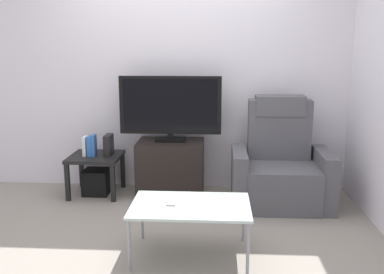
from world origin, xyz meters
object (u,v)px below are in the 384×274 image
at_px(tv_stand, 171,167).
at_px(television, 170,107).
at_px(book_rightmost, 94,145).
at_px(book_leftmost, 85,146).
at_px(book_middle, 90,146).
at_px(side_table, 96,161).
at_px(coffee_table, 191,208).
at_px(cell_phone, 172,202).
at_px(game_console, 109,145).
at_px(subwoofer_box, 97,182).
at_px(recliner_armchair, 280,167).

bearing_deg(tv_stand, television, 90.00).
xyz_separation_m(tv_stand, book_rightmost, (-0.81, -0.08, 0.25)).
bearing_deg(book_leftmost, book_middle, 0.00).
xyz_separation_m(side_table, book_middle, (-0.05, -0.02, 0.17)).
bearing_deg(book_rightmost, coffee_table, -50.32).
relative_size(book_middle, cell_phone, 1.41).
bearing_deg(television, game_console, -174.17).
relative_size(tv_stand, television, 0.65).
xyz_separation_m(subwoofer_box, game_console, (0.15, 0.01, 0.41)).
bearing_deg(book_middle, book_rightmost, 0.00).
distance_m(book_rightmost, cell_phone, 1.64).
bearing_deg(recliner_armchair, coffee_table, -118.45).
relative_size(side_table, game_console, 2.42).
distance_m(recliner_armchair, cell_phone, 1.54).
distance_m(tv_stand, coffee_table, 1.46).
height_order(book_leftmost, book_rightmost, book_rightmost).
bearing_deg(subwoofer_box, side_table, 180.00).
bearing_deg(side_table, coffee_table, -50.89).
height_order(side_table, subwoofer_box, side_table).
height_order(television, side_table, television).
bearing_deg(side_table, book_rightmost, -106.98).
bearing_deg(side_table, book_middle, -157.05).
distance_m(tv_stand, cell_phone, 1.41).
distance_m(subwoofer_box, coffee_table, 1.78).
distance_m(tv_stand, book_middle, 0.89).
xyz_separation_m(book_leftmost, coffee_table, (1.21, -1.35, -0.15)).
distance_m(book_middle, book_rightmost, 0.04).
bearing_deg(cell_phone, book_middle, 129.48).
height_order(television, cell_phone, television).
height_order(recliner_armchair, coffee_table, recliner_armchair).
bearing_deg(cell_phone, book_rightmost, 128.34).
bearing_deg(recliner_armchair, book_rightmost, -177.64).
relative_size(recliner_armchair, cell_phone, 7.20).
relative_size(television, book_leftmost, 5.19).
bearing_deg(subwoofer_box, tv_stand, 4.15).
height_order(book_middle, game_console, game_console).
bearing_deg(side_table, subwoofer_box, 0.00).
height_order(book_middle, cell_phone, book_middle).
distance_m(recliner_armchair, game_console, 1.82).
xyz_separation_m(tv_stand, recliner_armchair, (1.14, -0.21, 0.08)).
xyz_separation_m(side_table, coffee_table, (1.11, -1.37, 0.02)).
relative_size(tv_stand, book_middle, 3.33).
relative_size(subwoofer_box, book_middle, 1.28).
height_order(television, recliner_armchair, television).
distance_m(book_leftmost, coffee_table, 1.82).
height_order(recliner_armchair, subwoofer_box, recliner_armchair).
xyz_separation_m(television, recliner_armchair, (1.14, -0.23, -0.58)).
bearing_deg(book_middle, coffee_table, -49.30).
distance_m(television, cell_phone, 1.52).
relative_size(coffee_table, cell_phone, 6.00).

